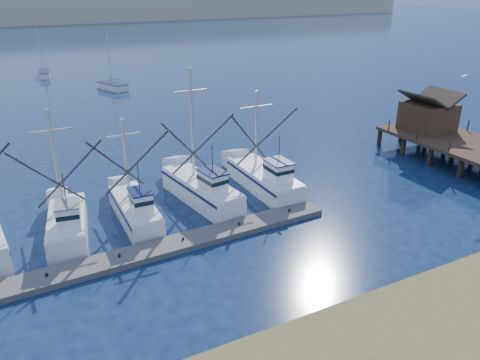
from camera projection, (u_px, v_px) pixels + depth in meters
name	position (u px, v px, depth m)	size (l,w,h in m)	color
ground	(315.00, 266.00, 26.98)	(500.00, 500.00, 0.00)	#0C1A38
floating_dock	(120.00, 260.00, 27.29)	(28.29, 1.89, 0.38)	#5E5954
timber_pier	(458.00, 134.00, 41.97)	(7.00, 20.00, 8.00)	black
dune_ridge	(22.00, 8.00, 196.85)	(360.00, 60.00, 10.00)	tan
trawler_fleet	(99.00, 214.00, 30.98)	(27.53, 8.92, 9.67)	white
sailboat_near	(113.00, 86.00, 71.20)	(3.76, 5.76, 8.10)	white
sailboat_far	(44.00, 74.00, 80.95)	(2.26, 6.30, 8.10)	white
flying_gull	(462.00, 76.00, 36.95)	(0.94, 0.17, 0.17)	white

